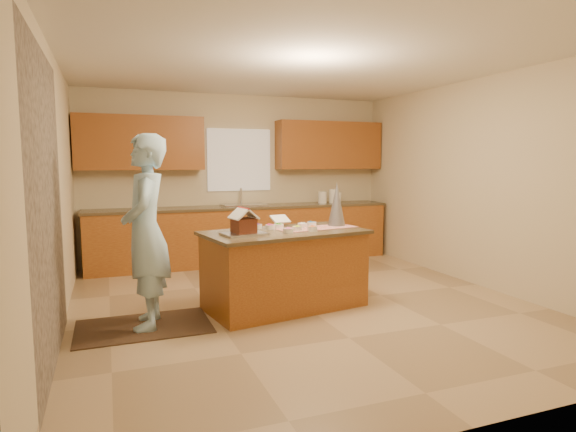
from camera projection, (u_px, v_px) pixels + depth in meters
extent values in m
plane|color=tan|center=(302.00, 304.00, 5.49)|extent=(5.50, 5.50, 0.00)
plane|color=silver|center=(303.00, 62.00, 5.18)|extent=(5.50, 5.50, 0.00)
plane|color=beige|center=(239.00, 178.00, 7.89)|extent=(5.50, 5.50, 0.00)
plane|color=beige|center=(484.00, 209.00, 2.78)|extent=(5.50, 5.50, 0.00)
plane|color=beige|center=(55.00, 191.00, 4.45)|extent=(5.50, 5.50, 0.00)
plane|color=beige|center=(481.00, 183.00, 6.22)|extent=(5.50, 5.50, 0.00)
plane|color=gray|center=(48.00, 210.00, 3.73)|extent=(0.00, 2.50, 2.50)
cube|color=white|center=(239.00, 160.00, 7.83)|extent=(1.05, 0.03, 1.00)
cube|color=#A26021|center=(244.00, 236.00, 7.71)|extent=(4.80, 0.60, 0.88)
cube|color=brown|center=(244.00, 207.00, 7.66)|extent=(4.85, 0.63, 0.04)
cube|color=brown|center=(140.00, 143.00, 7.11)|extent=(1.85, 0.35, 0.80)
cube|color=brown|center=(329.00, 145.00, 8.21)|extent=(1.85, 0.35, 0.80)
cube|color=silver|center=(244.00, 208.00, 7.66)|extent=(0.70, 0.45, 0.12)
cylinder|color=silver|center=(241.00, 196.00, 7.81)|extent=(0.03, 0.03, 0.28)
cube|color=#A26021|center=(285.00, 271.00, 5.33)|extent=(1.81, 1.11, 0.83)
cube|color=brown|center=(285.00, 232.00, 5.28)|extent=(1.89, 1.19, 0.04)
cube|color=#A6140B|center=(317.00, 228.00, 5.49)|extent=(0.98, 0.49, 0.01)
cube|color=silver|center=(244.00, 234.00, 4.98)|extent=(0.48, 0.39, 0.02)
cube|color=white|center=(280.00, 219.00, 5.65)|extent=(0.23, 0.19, 0.09)
cone|color=#B7B9C4|center=(337.00, 204.00, 5.66)|extent=(0.24, 0.24, 0.52)
cube|color=black|center=(144.00, 327.00, 4.72)|extent=(1.28, 0.83, 0.01)
imported|color=#B1DFFB|center=(146.00, 231.00, 4.63)|extent=(0.54, 0.74, 1.88)
cylinder|color=white|center=(322.00, 197.00, 8.13)|extent=(0.15, 0.15, 0.20)
cylinder|color=white|center=(334.00, 196.00, 8.21)|extent=(0.16, 0.16, 0.24)
cylinder|color=white|center=(338.00, 197.00, 8.24)|extent=(0.13, 0.13, 0.18)
cylinder|color=white|center=(153.00, 202.00, 7.15)|extent=(0.10, 0.10, 0.22)
cube|color=#5F2919|center=(244.00, 226.00, 4.97)|extent=(0.24, 0.26, 0.15)
cube|color=white|center=(238.00, 214.00, 4.93)|extent=(0.18, 0.28, 0.12)
cube|color=white|center=(249.00, 213.00, 4.99)|extent=(0.18, 0.28, 0.12)
cylinder|color=red|center=(244.00, 208.00, 4.95)|extent=(0.06, 0.26, 0.02)
cylinder|color=orange|center=(312.00, 229.00, 5.26)|extent=(0.11, 0.11, 0.05)
cylinder|color=#337ABF|center=(312.00, 224.00, 5.65)|extent=(0.11, 0.11, 0.05)
cylinder|color=green|center=(279.00, 226.00, 5.46)|extent=(0.11, 0.11, 0.05)
cylinder|color=#DAFC27|center=(297.00, 229.00, 5.27)|extent=(0.11, 0.11, 0.05)
cylinder|color=#E92982|center=(270.00, 227.00, 5.40)|extent=(0.11, 0.11, 0.05)
cylinder|color=silver|center=(302.00, 225.00, 5.54)|extent=(0.11, 0.11, 0.05)
cylinder|color=#702F8E|center=(257.00, 227.00, 5.43)|extent=(0.11, 0.11, 0.05)
cylinder|color=#FF78D0|center=(288.00, 231.00, 5.11)|extent=(0.11, 0.11, 0.05)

